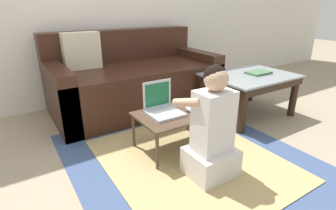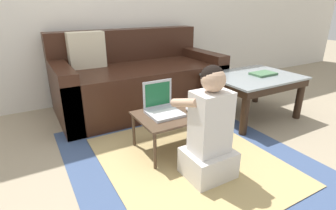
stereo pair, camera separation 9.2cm
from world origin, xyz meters
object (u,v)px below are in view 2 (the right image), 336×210
laptop_desk (175,117)px  person_seated (209,132)px  coffee_table (254,82)px  book_on_table (263,74)px  laptop (163,109)px  couch (138,81)px  computer_mouse (190,110)px

laptop_desk → person_seated: (0.01, -0.42, 0.05)m
coffee_table → book_on_table: size_ratio=3.52×
coffee_table → laptop_desk: size_ratio=1.46×
coffee_table → laptop_desk: bearing=-170.2°
coffee_table → book_on_table: book_on_table is taller
laptop_desk → laptop: size_ratio=2.38×
coffee_table → laptop: laptop is taller
laptop → person_seated: person_seated is taller
coffee_table → couch: bearing=137.4°
laptop_desk → couch: bearing=82.9°
laptop_desk → person_seated: 0.42m
person_seated → book_on_table: size_ratio=3.13×
laptop_desk → computer_mouse: computer_mouse is taller
couch → person_seated: 1.43m
couch → person_seated: couch is taller
coffee_table → person_seated: bearing=-149.8°
couch → laptop: bearing=-102.0°
couch → laptop: couch is taller
couch → computer_mouse: size_ratio=16.61×
coffee_table → computer_mouse: size_ratio=8.17×
coffee_table → computer_mouse: bearing=-166.9°
laptop → couch: bearing=78.0°
coffee_table → person_seated: 1.18m
laptop → person_seated: 0.47m
computer_mouse → couch: bearing=89.8°
laptop → book_on_table: laptop is taller
computer_mouse → book_on_table: book_on_table is taller
computer_mouse → book_on_table: size_ratio=0.43×
laptop_desk → computer_mouse: (0.12, -0.04, 0.05)m
book_on_table → laptop: bearing=-175.1°
couch → laptop_desk: couch is taller
computer_mouse → person_seated: size_ratio=0.14×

